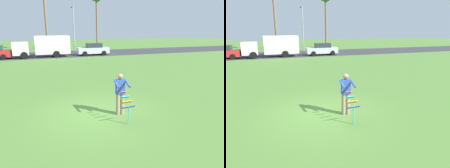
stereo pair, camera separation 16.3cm
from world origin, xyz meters
TOP-DOWN VIEW (x-y plane):
  - ground_plane at (0.00, 0.00)m, footprint 120.00×120.00m
  - road_strip at (0.00, 21.67)m, footprint 120.00×8.00m
  - person_kite_flyer at (0.84, -0.43)m, footprint 0.57×0.68m
  - kite_held at (0.79, -1.21)m, footprint 0.52×0.65m
  - parked_truck_white_box at (-1.43, 19.27)m, footprint 6.77×2.30m
  - parked_car_silver at (4.72, 19.27)m, footprint 4.20×1.84m
  - streetlight_pole at (3.36, 26.49)m, footprint 0.24×1.65m

SIDE VIEW (x-z plane):
  - ground_plane at x=0.00m, z-range 0.00..0.00m
  - road_strip at x=0.00m, z-range 0.00..0.01m
  - parked_car_silver at x=4.72m, z-range -0.03..1.57m
  - kite_held at x=0.79m, z-range 0.20..1.36m
  - person_kite_flyer at x=0.84m, z-range 0.09..1.82m
  - parked_truck_white_box at x=-1.43m, z-range 0.10..2.72m
  - streetlight_pole at x=3.36m, z-range 0.50..7.50m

